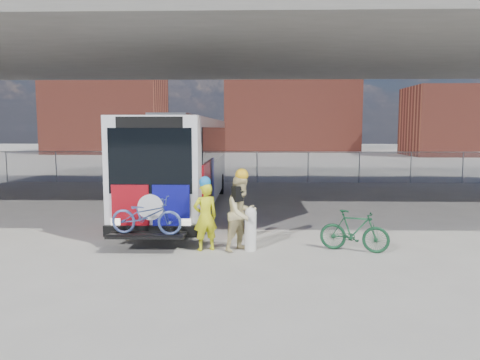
{
  "coord_description": "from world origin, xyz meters",
  "views": [
    {
      "loc": [
        0.72,
        -15.5,
        3.2
      ],
      "look_at": [
        0.34,
        -1.07,
        1.6
      ],
      "focal_mm": 35.0,
      "sensor_mm": 36.0,
      "label": 1
    }
  ],
  "objects_px": {
    "cyclist_tan": "(242,212)",
    "bike_parked": "(354,231)",
    "bus": "(183,156)",
    "cyclist_hivis": "(205,215)",
    "bollard": "(251,227)"
  },
  "relations": [
    {
      "from": "bollard",
      "to": "cyclist_hivis",
      "type": "relative_size",
      "value": 0.59
    },
    {
      "from": "bus",
      "to": "cyclist_hivis",
      "type": "height_order",
      "value": "bus"
    },
    {
      "from": "cyclist_tan",
      "to": "bike_parked",
      "type": "distance_m",
      "value": 2.97
    },
    {
      "from": "bus",
      "to": "cyclist_hivis",
      "type": "distance_m",
      "value": 6.59
    },
    {
      "from": "bollard",
      "to": "bike_parked",
      "type": "bearing_deg",
      "value": -0.0
    },
    {
      "from": "cyclist_tan",
      "to": "cyclist_hivis",
      "type": "bearing_deg",
      "value": 135.44
    },
    {
      "from": "bus",
      "to": "cyclist_hivis",
      "type": "xyz_separation_m",
      "value": [
        1.49,
        -6.31,
        -1.16
      ]
    },
    {
      "from": "bollard",
      "to": "cyclist_tan",
      "type": "relative_size",
      "value": 0.53
    },
    {
      "from": "bus",
      "to": "bollard",
      "type": "height_order",
      "value": "bus"
    },
    {
      "from": "bus",
      "to": "bollard",
      "type": "relative_size",
      "value": 11.24
    },
    {
      "from": "bus",
      "to": "bollard",
      "type": "distance_m",
      "value": 7.02
    },
    {
      "from": "bus",
      "to": "cyclist_hivis",
      "type": "bearing_deg",
      "value": -76.7
    },
    {
      "from": "bollard",
      "to": "cyclist_tan",
      "type": "height_order",
      "value": "cyclist_tan"
    },
    {
      "from": "bus",
      "to": "bike_parked",
      "type": "bearing_deg",
      "value": -49.54
    },
    {
      "from": "bus",
      "to": "cyclist_tan",
      "type": "distance_m",
      "value": 6.86
    }
  ]
}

